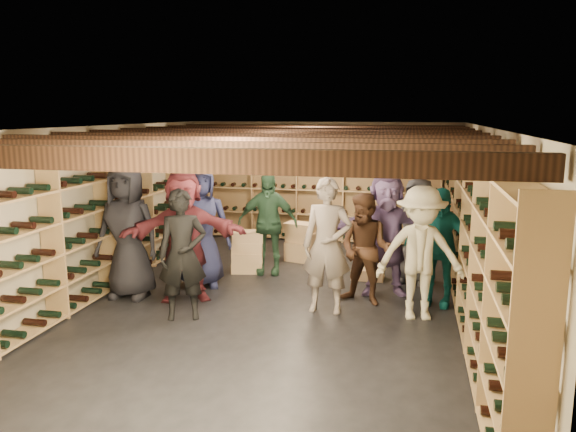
{
  "coord_description": "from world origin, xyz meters",
  "views": [
    {
      "loc": [
        1.78,
        -7.29,
        2.61
      ],
      "look_at": [
        0.13,
        0.2,
        1.17
      ],
      "focal_mm": 35.0,
      "sensor_mm": 36.0,
      "label": 1
    }
  ],
  "objects_px": {
    "person_12": "(417,231)",
    "person_1": "(182,255)",
    "person_5": "(184,235)",
    "person_10": "(268,223)",
    "crate_loose": "(368,274)",
    "crate_stack_right": "(301,242)",
    "person_3": "(420,253)",
    "person_0": "(128,231)",
    "person_7": "(327,246)",
    "crate_stack_left": "(248,252)",
    "person_11": "(386,233)",
    "person_4": "(439,247)",
    "person_6": "(200,226)",
    "person_8": "(365,249)"
  },
  "relations": [
    {
      "from": "person_3",
      "to": "person_6",
      "type": "relative_size",
      "value": 0.92
    },
    {
      "from": "person_5",
      "to": "person_11",
      "type": "relative_size",
      "value": 1.03
    },
    {
      "from": "person_1",
      "to": "person_3",
      "type": "height_order",
      "value": "person_3"
    },
    {
      "from": "crate_stack_left",
      "to": "person_7",
      "type": "height_order",
      "value": "person_7"
    },
    {
      "from": "person_7",
      "to": "person_12",
      "type": "xyz_separation_m",
      "value": [
        1.15,
        1.56,
        -0.08
      ]
    },
    {
      "from": "person_7",
      "to": "person_12",
      "type": "height_order",
      "value": "person_7"
    },
    {
      "from": "crate_stack_right",
      "to": "person_1",
      "type": "height_order",
      "value": "person_1"
    },
    {
      "from": "person_8",
      "to": "person_12",
      "type": "xyz_separation_m",
      "value": [
        0.69,
        1.14,
        0.05
      ]
    },
    {
      "from": "crate_loose",
      "to": "person_11",
      "type": "distance_m",
      "value": 1.09
    },
    {
      "from": "crate_stack_right",
      "to": "person_8",
      "type": "height_order",
      "value": "person_8"
    },
    {
      "from": "person_7",
      "to": "crate_loose",
      "type": "bearing_deg",
      "value": 76.9
    },
    {
      "from": "person_10",
      "to": "person_12",
      "type": "distance_m",
      "value": 2.36
    },
    {
      "from": "crate_stack_right",
      "to": "crate_loose",
      "type": "bearing_deg",
      "value": -34.15
    },
    {
      "from": "person_0",
      "to": "person_10",
      "type": "distance_m",
      "value": 2.26
    },
    {
      "from": "crate_stack_right",
      "to": "crate_loose",
      "type": "distance_m",
      "value": 1.53
    },
    {
      "from": "crate_stack_left",
      "to": "person_10",
      "type": "distance_m",
      "value": 0.59
    },
    {
      "from": "person_7",
      "to": "crate_stack_right",
      "type": "bearing_deg",
      "value": 110.79
    },
    {
      "from": "crate_stack_right",
      "to": "person_11",
      "type": "height_order",
      "value": "person_11"
    },
    {
      "from": "person_7",
      "to": "person_10",
      "type": "relative_size",
      "value": 1.07
    },
    {
      "from": "crate_loose",
      "to": "person_3",
      "type": "xyz_separation_m",
      "value": [
        0.76,
        -1.57,
        0.77
      ]
    },
    {
      "from": "person_6",
      "to": "crate_loose",
      "type": "bearing_deg",
      "value": -4.47
    },
    {
      "from": "person_3",
      "to": "person_10",
      "type": "xyz_separation_m",
      "value": [
        -2.39,
        1.55,
        -0.02
      ]
    },
    {
      "from": "crate_stack_left",
      "to": "crate_loose",
      "type": "height_order",
      "value": "crate_stack_left"
    },
    {
      "from": "person_3",
      "to": "person_0",
      "type": "bearing_deg",
      "value": 170.86
    },
    {
      "from": "person_1",
      "to": "person_11",
      "type": "height_order",
      "value": "person_11"
    },
    {
      "from": "crate_stack_left",
      "to": "crate_stack_right",
      "type": "distance_m",
      "value": 1.12
    },
    {
      "from": "person_5",
      "to": "person_8",
      "type": "relative_size",
      "value": 1.2
    },
    {
      "from": "person_4",
      "to": "person_6",
      "type": "relative_size",
      "value": 0.87
    },
    {
      "from": "person_12",
      "to": "person_6",
      "type": "bearing_deg",
      "value": -142.88
    },
    {
      "from": "person_0",
      "to": "person_5",
      "type": "height_order",
      "value": "person_0"
    },
    {
      "from": "crate_stack_right",
      "to": "person_3",
      "type": "relative_size",
      "value": 0.4
    },
    {
      "from": "person_6",
      "to": "person_0",
      "type": "bearing_deg",
      "value": -164.16
    },
    {
      "from": "crate_stack_right",
      "to": "person_0",
      "type": "distance_m",
      "value": 3.21
    },
    {
      "from": "person_7",
      "to": "person_4",
      "type": "bearing_deg",
      "value": 24.36
    },
    {
      "from": "crate_stack_right",
      "to": "crate_loose",
      "type": "xyz_separation_m",
      "value": [
        1.25,
        -0.85,
        -0.25
      ]
    },
    {
      "from": "person_3",
      "to": "person_12",
      "type": "bearing_deg",
      "value": 81.67
    },
    {
      "from": "crate_stack_left",
      "to": "person_12",
      "type": "distance_m",
      "value": 2.73
    },
    {
      "from": "person_0",
      "to": "person_3",
      "type": "height_order",
      "value": "person_0"
    },
    {
      "from": "person_3",
      "to": "person_6",
      "type": "height_order",
      "value": "person_6"
    },
    {
      "from": "crate_stack_left",
      "to": "person_5",
      "type": "distance_m",
      "value": 1.68
    },
    {
      "from": "crate_stack_left",
      "to": "person_6",
      "type": "relative_size",
      "value": 0.37
    },
    {
      "from": "person_5",
      "to": "person_10",
      "type": "relative_size",
      "value": 1.11
    },
    {
      "from": "crate_loose",
      "to": "person_12",
      "type": "distance_m",
      "value": 1.03
    },
    {
      "from": "person_0",
      "to": "person_1",
      "type": "height_order",
      "value": "person_0"
    },
    {
      "from": "person_1",
      "to": "person_11",
      "type": "relative_size",
      "value": 0.93
    },
    {
      "from": "person_0",
      "to": "person_5",
      "type": "bearing_deg",
      "value": 3.9
    },
    {
      "from": "person_3",
      "to": "person_4",
      "type": "height_order",
      "value": "person_3"
    },
    {
      "from": "person_12",
      "to": "person_1",
      "type": "bearing_deg",
      "value": -121.13
    },
    {
      "from": "crate_stack_left",
      "to": "crate_loose",
      "type": "xyz_separation_m",
      "value": [
        1.96,
        0.02,
        -0.25
      ]
    },
    {
      "from": "crate_loose",
      "to": "person_1",
      "type": "relative_size",
      "value": 0.3
    }
  ]
}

